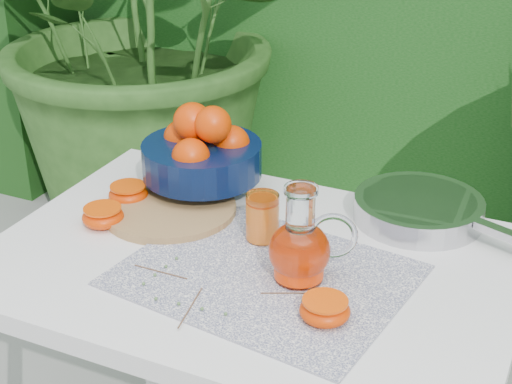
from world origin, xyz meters
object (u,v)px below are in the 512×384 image
at_px(fruit_bowl, 202,152).
at_px(juice_pitcher, 301,248).
at_px(saute_pan, 420,208).
at_px(white_table, 252,293).
at_px(cutting_board, 170,209).

bearing_deg(fruit_bowl, juice_pitcher, -36.91).
relative_size(juice_pitcher, saute_pan, 0.38).
xyz_separation_m(fruit_bowl, saute_pan, (0.47, 0.07, -0.07)).
distance_m(juice_pitcher, saute_pan, 0.35).
relative_size(white_table, cutting_board, 3.55).
xyz_separation_m(cutting_board, fruit_bowl, (0.01, 0.12, 0.09)).
bearing_deg(white_table, saute_pan, 48.09).
height_order(juice_pitcher, saute_pan, juice_pitcher).
height_order(fruit_bowl, saute_pan, fruit_bowl).
xyz_separation_m(juice_pitcher, saute_pan, (0.14, 0.32, -0.04)).
bearing_deg(white_table, fruit_bowl, 135.71).
height_order(white_table, cutting_board, cutting_board).
bearing_deg(juice_pitcher, fruit_bowl, 143.09).
bearing_deg(cutting_board, fruit_bowl, 83.63).
relative_size(white_table, juice_pitcher, 5.41).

